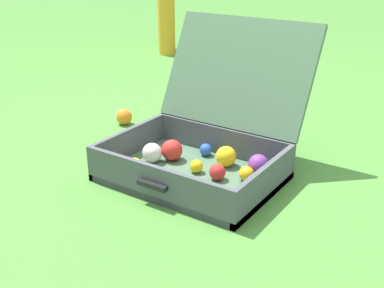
{
  "coord_description": "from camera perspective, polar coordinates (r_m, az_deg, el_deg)",
  "views": [
    {
      "loc": [
        0.91,
        -1.31,
        0.79
      ],
      "look_at": [
        0.03,
        -0.01,
        0.14
      ],
      "focal_mm": 45.67,
      "sensor_mm": 36.0,
      "label": 1
    }
  ],
  "objects": [
    {
      "name": "ground_plane",
      "position": [
        1.78,
        -0.68,
        -3.7
      ],
      "size": [
        16.0,
        16.0,
        0.0
      ],
      "primitive_type": "plane",
      "color": "#4C8C38"
    },
    {
      "name": "open_suitcase",
      "position": [
        1.77,
        1.7,
        0.34
      ],
      "size": [
        0.59,
        0.66,
        0.52
      ],
      "color": "#4C7051",
      "rests_on": "ground"
    },
    {
      "name": "stray_ball_on_grass",
      "position": [
        2.28,
        -7.93,
        3.16
      ],
      "size": [
        0.07,
        0.07,
        0.07
      ],
      "primitive_type": "sphere",
      "color": "orange",
      "rests_on": "ground"
    }
  ]
}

